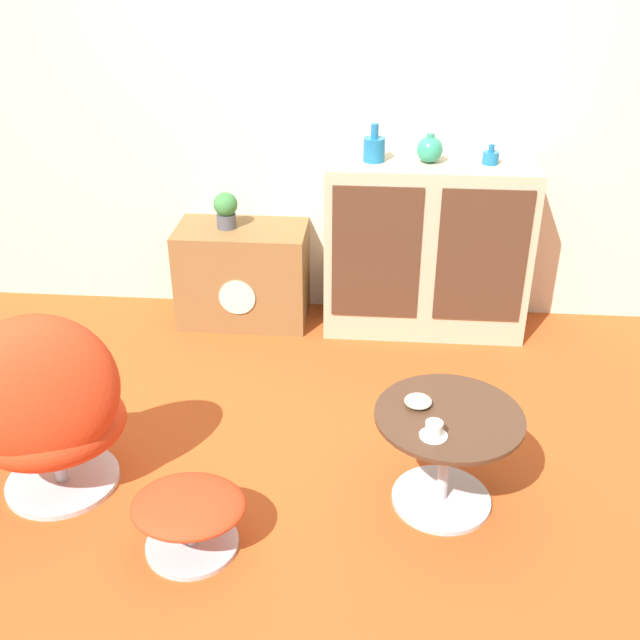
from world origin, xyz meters
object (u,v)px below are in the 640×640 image
Objects in this scene: ottoman at (189,512)px; bowl at (418,401)px; sideboard at (426,248)px; teacup at (434,431)px; tv_console at (243,274)px; vase_inner_left at (430,149)px; egg_chair at (46,410)px; vase_leftmost at (374,148)px; coffee_table at (446,448)px; vase_inner_right at (491,157)px; potted_plant at (226,209)px.

ottoman is 3.97× the size of bowl.
teacup is at bearing -91.36° from sideboard.
tv_console is 1.83m from ottoman.
teacup is (-0.04, -1.63, -0.03)m from sideboard.
vase_inner_left is 1.41× the size of bowl.
egg_chair is 7.92× the size of bowl.
bowl is at bearing -56.76° from tv_console.
sideboard is at bearing -0.72° from vase_leftmost.
teacup is at bearing -115.77° from coffee_table.
ottoman is 2.34m from vase_inner_right.
tv_console is 1.92m from teacup.
egg_chair is 2.26m from vase_inner_left.
ottoman is at bearing -161.02° from coffee_table.
tv_console is at bearing 123.24° from bowl.
sideboard reaches higher than teacup.
potted_plant is at bearing 179.80° from vase_leftmost.
vase_inner_right reaches higher than coffee_table.
bowl is (-0.09, -1.44, -0.04)m from sideboard.
vase_inner_right is (1.22, 1.82, 0.83)m from ottoman.
vase_leftmost reaches higher than tv_console.
vase_leftmost is at bearing 98.61° from bowl.
tv_console is 1.27× the size of coffee_table.
coffee_table is 0.24m from teacup.
coffee_table is 1.68m from vase_inner_right.
sideboard is at bearing -0.34° from tv_console.
tv_console is 1.70× the size of ottoman.
tv_console is 1.83m from coffee_table.
egg_chair reaches higher than bowl.
coffee_table is (0.03, -1.49, -0.21)m from sideboard.
vase_leftmost is (0.62, 1.82, 0.86)m from ottoman.
sideboard reaches higher than bowl.
vase_inner_right is (0.60, 0.00, -0.03)m from vase_leftmost.
coffee_table is 2.93× the size of vase_leftmost.
ottoman is at bearing -123.83° from vase_inner_right.
potted_plant is 1.96× the size of teacup.
egg_chair is at bearing -107.64° from tv_console.
teacup reaches higher than ottoman.
ottoman is 2.10× the size of potted_plant.
vase_inner_right is 0.99× the size of teacup.
teacup is at bearing -56.75° from potted_plant.
tv_console is at bearing 179.87° from vase_inner_left.
egg_chair reaches higher than tv_console.
tv_console is 0.85× the size of egg_chair.
bowl is (-0.05, 0.19, -0.01)m from teacup.
egg_chair reaches higher than ottoman.
ottoman is 2.21m from vase_inner_left.
egg_chair is 1.57m from coffee_table.
vase_inner_left is at bearing -0.13° from tv_console.
egg_chair is 1.99× the size of ottoman.
bowl is (0.22, -1.44, -0.59)m from vase_leftmost.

